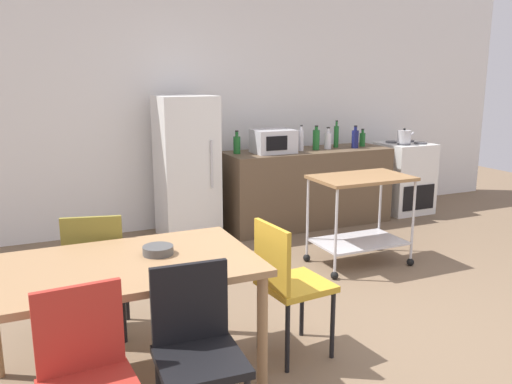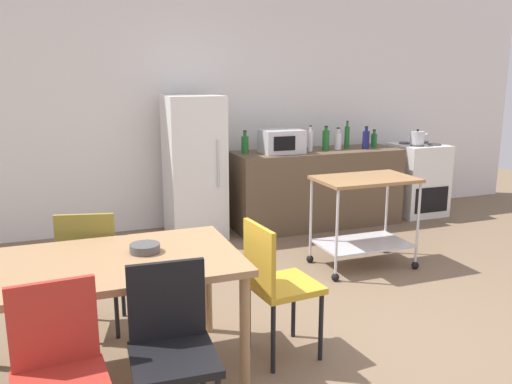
{
  "view_description": "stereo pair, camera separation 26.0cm",
  "coord_description": "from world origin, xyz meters",
  "px_view_note": "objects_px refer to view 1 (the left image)",
  "views": [
    {
      "loc": [
        -2.17,
        -2.79,
        1.78
      ],
      "look_at": [
        -0.39,
        1.2,
        0.8
      ],
      "focal_mm": 37.26,
      "sensor_mm": 36.0,
      "label": 1
    },
    {
      "loc": [
        -1.93,
        -2.89,
        1.78
      ],
      "look_at": [
        -0.39,
        1.2,
        0.8
      ],
      "focal_mm": 37.26,
      "sensor_mm": 36.0,
      "label": 2
    }
  ],
  "objects_px": {
    "bottle_sparkling_water": "(355,139)",
    "microwave": "(273,141)",
    "bottle_hot_sauce": "(301,140)",
    "bottle_wine": "(336,136)",
    "chair_black": "(197,346)",
    "fruit_bowl": "(158,250)",
    "refrigerator": "(187,168)",
    "kitchen_cart": "(360,205)",
    "kettle": "(404,137)",
    "chair_olive": "(96,266)",
    "chair_red": "(87,377)",
    "chair_mustard": "(287,280)",
    "bottle_soy_sauce": "(328,140)",
    "bottle_sesame_oil": "(316,139)",
    "bottle_vinegar": "(237,144)",
    "dining_table": "(122,276)",
    "bottle_olive_oil": "(362,139)",
    "stove_oven": "(404,177)"
  },
  "relations": [
    {
      "from": "chair_mustard",
      "to": "bottle_vinegar",
      "type": "xyz_separation_m",
      "value": [
        0.75,
        2.69,
        0.49
      ]
    },
    {
      "from": "chair_red",
      "to": "bottle_soy_sauce",
      "type": "height_order",
      "value": "bottle_soy_sauce"
    },
    {
      "from": "bottle_hot_sauce",
      "to": "kettle",
      "type": "height_order",
      "value": "bottle_hot_sauce"
    },
    {
      "from": "bottle_sparkling_water",
      "to": "microwave",
      "type": "bearing_deg",
      "value": 176.93
    },
    {
      "from": "chair_black",
      "to": "microwave",
      "type": "xyz_separation_m",
      "value": [
        1.92,
        3.14,
        0.51
      ]
    },
    {
      "from": "dining_table",
      "to": "chair_mustard",
      "type": "xyz_separation_m",
      "value": [
        1.0,
        -0.09,
        -0.15
      ]
    },
    {
      "from": "refrigerator",
      "to": "kitchen_cart",
      "type": "xyz_separation_m",
      "value": [
        1.23,
        -1.5,
        -0.2
      ]
    },
    {
      "from": "chair_olive",
      "to": "stove_oven",
      "type": "relative_size",
      "value": 0.97
    },
    {
      "from": "bottle_hot_sauce",
      "to": "bottle_wine",
      "type": "bearing_deg",
      "value": 9.39
    },
    {
      "from": "bottle_olive_oil",
      "to": "microwave",
      "type": "bearing_deg",
      "value": -178.0
    },
    {
      "from": "chair_olive",
      "to": "bottle_wine",
      "type": "relative_size",
      "value": 2.74
    },
    {
      "from": "chair_black",
      "to": "chair_red",
      "type": "relative_size",
      "value": 1.0
    },
    {
      "from": "kettle",
      "to": "bottle_olive_oil",
      "type": "bearing_deg",
      "value": 171.01
    },
    {
      "from": "bottle_olive_oil",
      "to": "refrigerator",
      "type": "bearing_deg",
      "value": 177.66
    },
    {
      "from": "bottle_wine",
      "to": "kettle",
      "type": "bearing_deg",
      "value": -8.8
    },
    {
      "from": "chair_mustard",
      "to": "kettle",
      "type": "relative_size",
      "value": 3.71
    },
    {
      "from": "bottle_hot_sauce",
      "to": "fruit_bowl",
      "type": "height_order",
      "value": "bottle_hot_sauce"
    },
    {
      "from": "microwave",
      "to": "bottle_olive_oil",
      "type": "height_order",
      "value": "microwave"
    },
    {
      "from": "dining_table",
      "to": "stove_oven",
      "type": "relative_size",
      "value": 1.63
    },
    {
      "from": "bottle_soy_sauce",
      "to": "stove_oven",
      "type": "bearing_deg",
      "value": 1.65
    },
    {
      "from": "bottle_sesame_oil",
      "to": "kettle",
      "type": "height_order",
      "value": "bottle_sesame_oil"
    },
    {
      "from": "chair_olive",
      "to": "bottle_wine",
      "type": "distance_m",
      "value": 3.7
    },
    {
      "from": "dining_table",
      "to": "bottle_soy_sauce",
      "type": "xyz_separation_m",
      "value": [
        2.88,
        2.52,
        0.33
      ]
    },
    {
      "from": "chair_black",
      "to": "chair_red",
      "type": "distance_m",
      "value": 0.51
    },
    {
      "from": "dining_table",
      "to": "bottle_vinegar",
      "type": "bearing_deg",
      "value": 56.1
    },
    {
      "from": "dining_table",
      "to": "bottle_soy_sauce",
      "type": "relative_size",
      "value": 5.83
    },
    {
      "from": "dining_table",
      "to": "kitchen_cart",
      "type": "distance_m",
      "value": 2.66
    },
    {
      "from": "bottle_sesame_oil",
      "to": "microwave",
      "type": "bearing_deg",
      "value": -178.11
    },
    {
      "from": "bottle_hot_sauce",
      "to": "fruit_bowl",
      "type": "bearing_deg",
      "value": -133.02
    },
    {
      "from": "microwave",
      "to": "chair_olive",
      "type": "bearing_deg",
      "value": -140.09
    },
    {
      "from": "chair_black",
      "to": "stove_oven",
      "type": "relative_size",
      "value": 0.97
    },
    {
      "from": "chair_red",
      "to": "fruit_bowl",
      "type": "relative_size",
      "value": 4.99
    },
    {
      "from": "bottle_soy_sauce",
      "to": "fruit_bowl",
      "type": "distance_m",
      "value": 3.63
    },
    {
      "from": "bottle_sesame_oil",
      "to": "chair_red",
      "type": "bearing_deg",
      "value": -132.9
    },
    {
      "from": "chair_red",
      "to": "bottle_hot_sauce",
      "type": "bearing_deg",
      "value": 45.2
    },
    {
      "from": "refrigerator",
      "to": "fruit_bowl",
      "type": "distance_m",
      "value": 2.75
    },
    {
      "from": "bottle_sesame_oil",
      "to": "kettle",
      "type": "bearing_deg",
      "value": -3.01
    },
    {
      "from": "fruit_bowl",
      "to": "kettle",
      "type": "height_order",
      "value": "kettle"
    },
    {
      "from": "kitchen_cart",
      "to": "microwave",
      "type": "height_order",
      "value": "microwave"
    },
    {
      "from": "fruit_bowl",
      "to": "kettle",
      "type": "relative_size",
      "value": 0.74
    },
    {
      "from": "refrigerator",
      "to": "bottle_soy_sauce",
      "type": "xyz_separation_m",
      "value": [
        1.71,
        -0.12,
        0.23
      ]
    },
    {
      "from": "kitchen_cart",
      "to": "kettle",
      "type": "xyz_separation_m",
      "value": [
        1.55,
        1.32,
        0.43
      ]
    },
    {
      "from": "chair_red",
      "to": "chair_mustard",
      "type": "height_order",
      "value": "same"
    },
    {
      "from": "dining_table",
      "to": "bottle_hot_sauce",
      "type": "relative_size",
      "value": 5.07
    },
    {
      "from": "bottle_vinegar",
      "to": "bottle_soy_sauce",
      "type": "relative_size",
      "value": 1.0
    },
    {
      "from": "microwave",
      "to": "bottle_sesame_oil",
      "type": "distance_m",
      "value": 0.57
    },
    {
      "from": "chair_black",
      "to": "stove_oven",
      "type": "distance_m",
      "value": 5.0
    },
    {
      "from": "chair_black",
      "to": "bottle_hot_sauce",
      "type": "xyz_separation_m",
      "value": [
        2.28,
        3.15,
        0.51
      ]
    },
    {
      "from": "stove_oven",
      "to": "kitchen_cart",
      "type": "relative_size",
      "value": 1.01
    },
    {
      "from": "bottle_wine",
      "to": "bottle_sparkling_water",
      "type": "distance_m",
      "value": 0.23
    }
  ]
}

